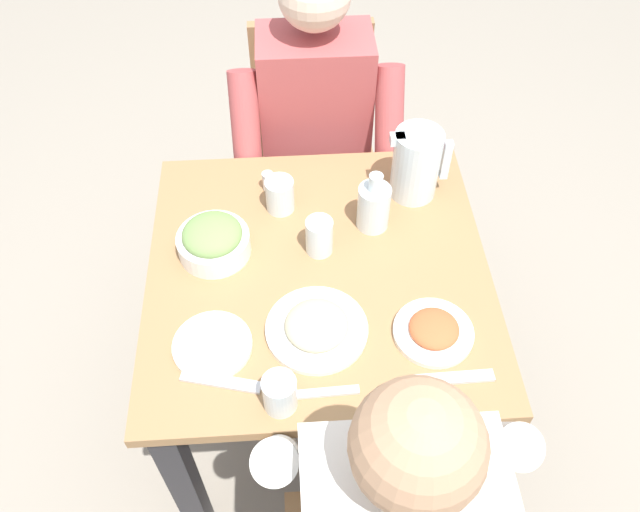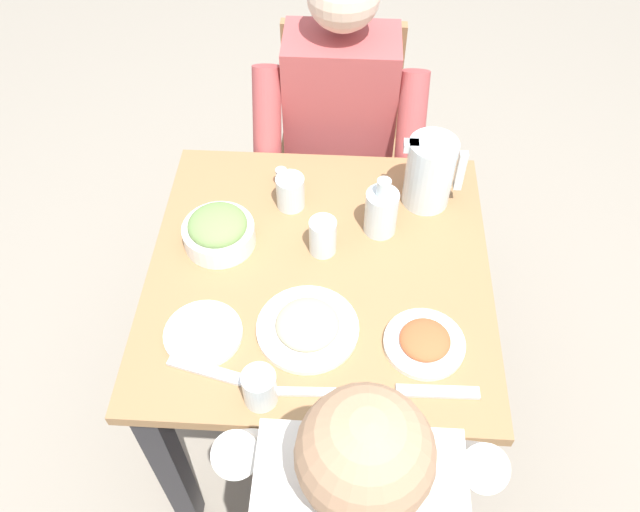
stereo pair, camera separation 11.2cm
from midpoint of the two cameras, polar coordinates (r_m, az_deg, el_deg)
The scene contains 18 objects.
ground_plane at distance 2.13m, azimuth -1.64°, elevation -13.60°, with size 8.00×8.00×0.00m, color gray.
dining_table at distance 1.62m, azimuth -2.11°, elevation -4.34°, with size 0.81×0.81×0.73m.
chair_far at distance 2.17m, azimuth -2.08°, elevation 9.89°, with size 0.40×0.40×0.90m.
diner_near at distance 1.33m, azimuth 3.14°, elevation -20.42°, with size 0.48×0.53×1.19m.
diner_far at distance 1.92m, azimuth -1.94°, elevation 9.28°, with size 0.48×0.53×1.19m.
water_pitcher at distance 1.63m, azimuth 6.61°, elevation 8.09°, with size 0.16×0.12×0.19m.
salad_bowl at distance 1.54m, azimuth -11.56°, elevation 1.31°, with size 0.17×0.17×0.09m.
plate_yoghurt at distance 1.40m, azimuth -11.90°, elevation -7.74°, with size 0.17×0.17×0.04m.
plate_beans at distance 1.39m, azimuth -2.62°, elevation -6.44°, with size 0.22×0.22×0.05m.
plate_rice_curry at distance 1.40m, azimuth 7.84°, elevation -6.71°, with size 0.18×0.18×0.04m.
water_glass_far_left at distance 1.62m, azimuth -5.59°, elevation 5.35°, with size 0.07×0.07×0.09m, color silver.
water_glass_near_right at distance 1.29m, azimuth -6.16°, elevation -12.20°, with size 0.07×0.07×0.09m, color silver.
water_glass_by_pitcher at distance 1.51m, azimuth -2.19°, elevation 1.67°, with size 0.07×0.07×0.10m, color silver.
oil_carafe at distance 1.56m, azimuth 2.74°, elevation 4.18°, with size 0.08×0.08×0.16m.
salt_shaker at distance 1.68m, azimuth -6.58°, elevation 6.57°, with size 0.03×0.03×0.05m.
fork_near at distance 1.36m, azimuth -11.21°, elevation -11.03°, with size 0.17×0.03×0.01m, color silver.
knife_near at distance 1.33m, azimuth -2.99°, elevation -12.25°, with size 0.18×0.02×0.01m, color silver.
fork_far at distance 1.36m, azimuth 9.46°, elevation -10.81°, with size 0.17×0.03×0.01m, color silver.
Camera 1 is at (-0.06, -0.94, 1.92)m, focal length 35.91 mm.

